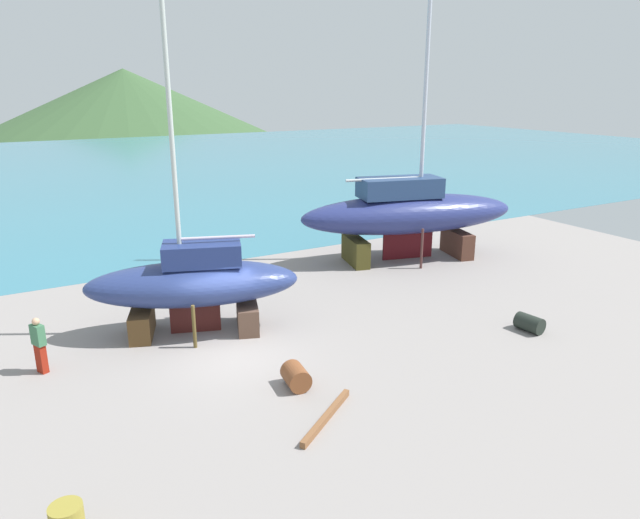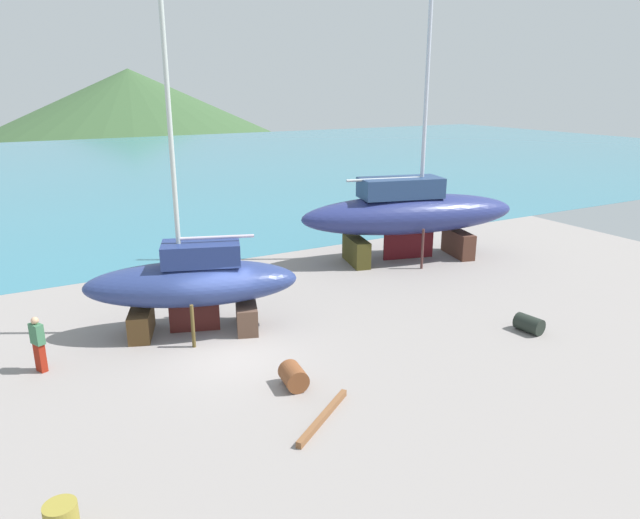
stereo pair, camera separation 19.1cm
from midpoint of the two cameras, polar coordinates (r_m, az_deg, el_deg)
name	(u,v)px [view 2 (the right image)]	position (r m, az deg, el deg)	size (l,w,h in m)	color
ground_plane	(264,391)	(16.57, -5.26, -12.85)	(49.25, 49.25, 0.00)	gray
sea_water	(63,171)	(64.06, -24.01, 8.02)	(175.49, 75.45, 0.01)	teal
headland_hill	(132,116)	(179.56, -18.14, 13.37)	(117.03, 117.03, 26.16)	#375631
sailboat_mid_port	(193,283)	(19.97, -12.20, -2.28)	(7.50, 4.54, 10.74)	#533A1F
sailboat_far_slipway	(409,213)	(28.10, 9.02, 4.62)	(11.16, 5.40, 17.72)	#523024
worker	(38,343)	(19.01, -25.90, -7.48)	(0.41, 0.50, 1.74)	maroon
barrel_tipped_center	(529,324)	(21.31, 20.26, -6.02)	(0.59, 0.59, 0.92)	black
barrel_tar_black	(294,376)	(16.55, -2.30, -11.51)	(0.66, 0.66, 0.88)	brown
timber_long_fore	(323,417)	(15.20, 0.69, -15.34)	(2.74, 0.15, 0.17)	brown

